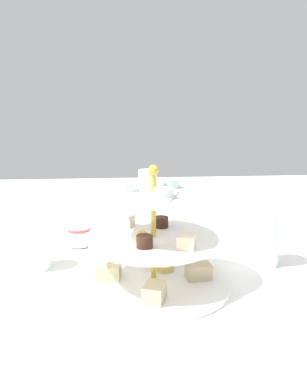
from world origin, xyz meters
TOP-DOWN VIEW (x-y plane):
  - ground_plane at (0.00, 0.00)m, footprint 2.40×2.40m
  - tiered_serving_stand at (0.00, 0.00)m, footprint 0.31×0.31m
  - water_glass_tall_right at (0.08, -0.25)m, footprint 0.07×0.07m
  - water_glass_short_left at (0.10, 0.24)m, footprint 0.06×0.06m
  - teacup_with_saucer at (0.22, 0.17)m, footprint 0.09×0.09m
  - butter_knife_left at (-0.28, -0.15)m, footprint 0.07×0.17m
  - butter_knife_right at (0.31, -0.05)m, footprint 0.06×0.17m

SIDE VIEW (x-z plane):
  - ground_plane at x=0.00m, z-range 0.00..0.00m
  - butter_knife_left at x=-0.28m, z-range 0.00..0.00m
  - butter_knife_right at x=0.31m, z-range 0.00..0.00m
  - teacup_with_saucer at x=0.22m, z-range 0.00..0.05m
  - water_glass_short_left at x=0.10m, z-range 0.00..0.08m
  - water_glass_tall_right at x=0.08m, z-range 0.00..0.12m
  - tiered_serving_stand at x=0.00m, z-range -0.05..0.19m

